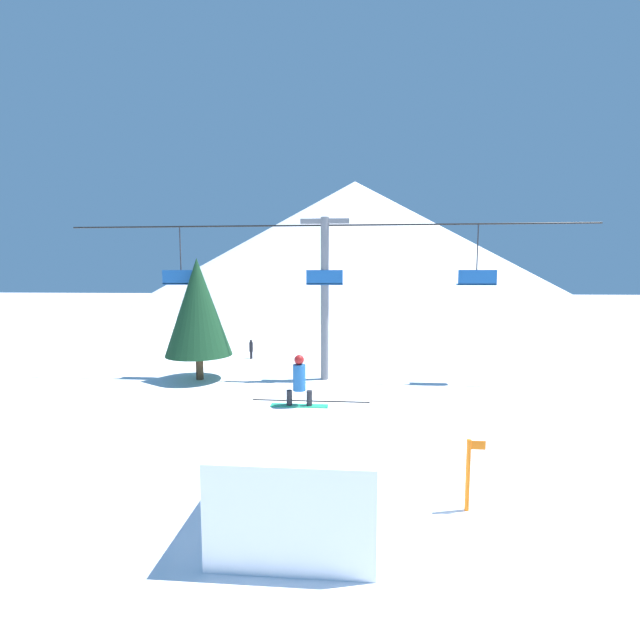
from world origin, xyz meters
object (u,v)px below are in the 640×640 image
snow_ramp (302,472)px  trail_marker (469,473)px  snowboarder (299,381)px  distant_skier (251,348)px  pine_tree_near (198,307)px

snow_ramp → trail_marker: 3.73m
snowboarder → trail_marker: 4.41m
snowboarder → distant_skier: snowboarder is taller
trail_marker → distant_skier: size_ratio=1.34×
snow_ramp → distant_skier: snow_ramp is taller
pine_tree_near → distant_skier: size_ratio=4.97×
snow_ramp → pine_tree_near: size_ratio=0.64×
snowboarder → pine_tree_near: size_ratio=0.24×
snowboarder → trail_marker: size_ratio=0.87×
snow_ramp → trail_marker: size_ratio=2.38×
trail_marker → pine_tree_near: bearing=132.5°
pine_tree_near → distant_skier: bearing=76.6°
trail_marker → distant_skier: (-9.05, 16.80, -0.22)m
pine_tree_near → distant_skier: (1.31, 5.48, -3.01)m
snow_ramp → trail_marker: snow_ramp is taller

